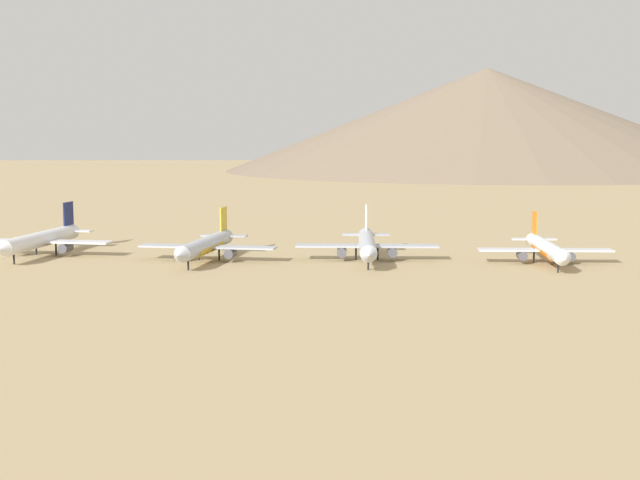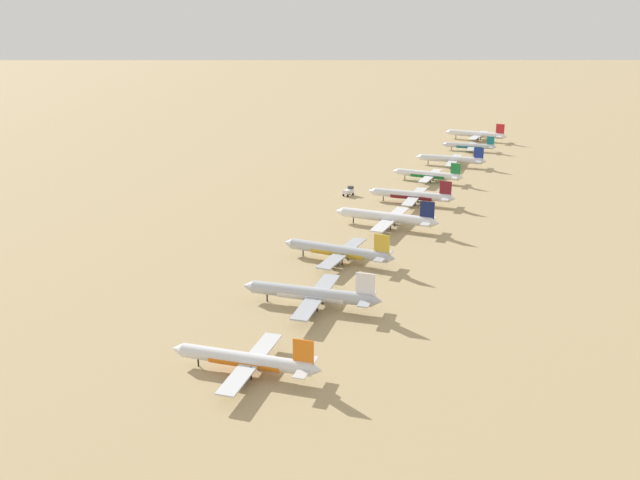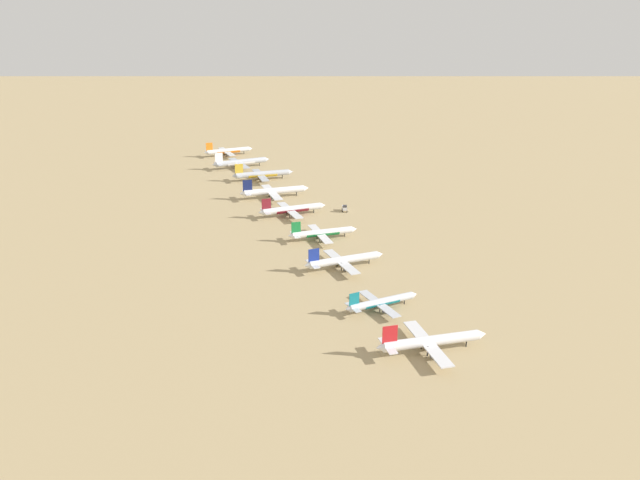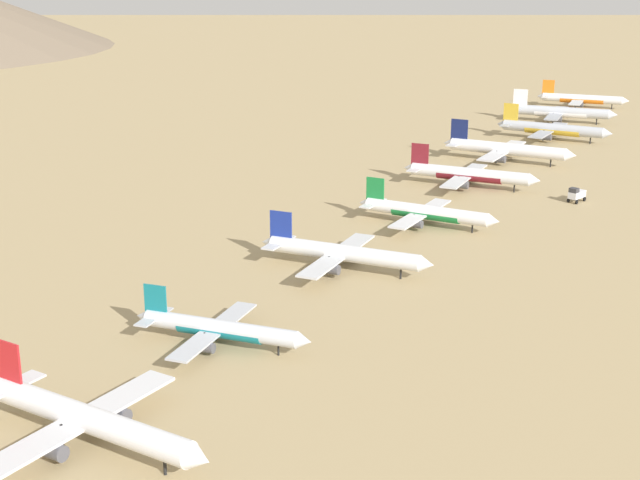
# 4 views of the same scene
# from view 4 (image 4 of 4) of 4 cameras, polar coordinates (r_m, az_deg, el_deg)

# --- Properties ---
(ground_plane) EXTENTS (1845.43, 1845.43, 0.00)m
(ground_plane) POSITION_cam_4_polar(r_m,az_deg,el_deg) (246.25, 9.49, 3.23)
(ground_plane) COLOR tan
(parked_jet_0) EXTENTS (38.21, 30.95, 11.05)m
(parked_jet_0) POSITION_cam_4_polar(r_m,az_deg,el_deg) (119.05, -14.54, -10.85)
(parked_jet_0) COLOR white
(parked_jet_0) RESTS_ON ground
(parked_jet_1) EXTENTS (30.51, 24.99, 8.84)m
(parked_jet_1) POSITION_cam_4_polar(r_m,az_deg,el_deg) (144.38, -6.39, -5.58)
(parked_jet_1) COLOR silver
(parked_jet_1) RESTS_ON ground
(parked_jet_2) EXTENTS (36.60, 29.86, 10.56)m
(parked_jet_2) POSITION_cam_4_polar(r_m,az_deg,el_deg) (177.65, 1.39, -0.83)
(parked_jet_2) COLOR silver
(parked_jet_2) RESTS_ON ground
(parked_jet_3) EXTENTS (34.57, 28.07, 9.97)m
(parked_jet_3) POSITION_cam_4_polar(r_m,az_deg,el_deg) (208.76, 6.63, 1.75)
(parked_jet_3) COLOR white
(parked_jet_3) RESTS_ON ground
(parked_jet_4) EXTENTS (37.61, 30.66, 10.85)m
(parked_jet_4) POSITION_cam_4_polar(r_m,az_deg,el_deg) (246.25, 9.33, 4.10)
(parked_jet_4) COLOR silver
(parked_jet_4) RESTS_ON ground
(parked_jet_5) EXTENTS (41.14, 33.41, 11.87)m
(parked_jet_5) POSITION_cam_4_polar(r_m,az_deg,el_deg) (279.65, 11.62, 5.62)
(parked_jet_5) COLOR white
(parked_jet_5) RESTS_ON ground
(parked_jet_6) EXTENTS (39.52, 32.07, 11.41)m
(parked_jet_6) POSITION_cam_4_polar(r_m,az_deg,el_deg) (318.16, 14.38, 6.78)
(parked_jet_6) COLOR #B2B7C1
(parked_jet_6) RESTS_ON ground
(parked_jet_7) EXTENTS (40.59, 33.21, 11.75)m
(parked_jet_7) POSITION_cam_4_polar(r_m,az_deg,el_deg) (354.42, 14.86, 7.79)
(parked_jet_7) COLOR #B2B7C1
(parked_jet_7) RESTS_ON ground
(parked_jet_8) EXTENTS (37.03, 30.28, 10.71)m
(parked_jet_8) POSITION_cam_4_polar(r_m,az_deg,el_deg) (393.47, 16.12, 8.53)
(parked_jet_8) COLOR silver
(parked_jet_8) RESTS_ON ground
(service_truck) EXTENTS (3.69, 5.58, 3.90)m
(service_truck) POSITION_cam_4_polar(r_m,az_deg,el_deg) (237.55, 15.85, 2.80)
(service_truck) COLOR silver
(service_truck) RESTS_ON ground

